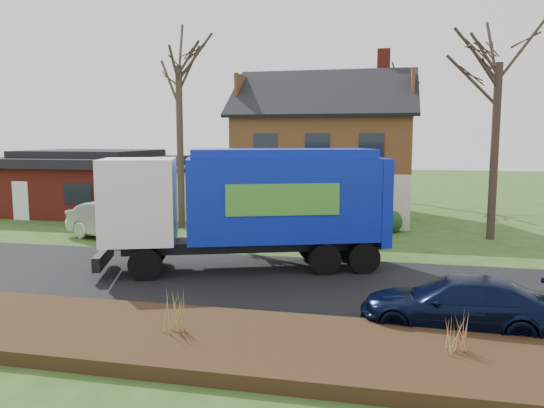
# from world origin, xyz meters

# --- Properties ---
(ground) EXTENTS (120.00, 120.00, 0.00)m
(ground) POSITION_xyz_m (0.00, 0.00, 0.00)
(ground) COLOR #274717
(ground) RESTS_ON ground
(road) EXTENTS (80.00, 7.00, 0.02)m
(road) POSITION_xyz_m (0.00, 0.00, 0.01)
(road) COLOR black
(road) RESTS_ON ground
(mulch_verge) EXTENTS (80.00, 3.50, 0.30)m
(mulch_verge) POSITION_xyz_m (0.00, -5.30, 0.15)
(mulch_verge) COLOR black
(mulch_verge) RESTS_ON ground
(main_house) EXTENTS (12.95, 8.95, 9.26)m
(main_house) POSITION_xyz_m (1.49, 13.91, 4.03)
(main_house) COLOR beige
(main_house) RESTS_ON ground
(ranch_house) EXTENTS (9.80, 8.20, 3.70)m
(ranch_house) POSITION_xyz_m (-12.00, 13.00, 1.81)
(ranch_house) COLOR maroon
(ranch_house) RESTS_ON ground
(garbage_truck) EXTENTS (9.81, 5.58, 4.08)m
(garbage_truck) POSITION_xyz_m (1.01, 1.51, 2.35)
(garbage_truck) COLOR black
(garbage_truck) RESTS_ON ground
(silver_sedan) EXTENTS (5.39, 3.48, 1.68)m
(silver_sedan) POSITION_xyz_m (-6.06, 5.26, 0.84)
(silver_sedan) COLOR #B4B8BC
(silver_sedan) RESTS_ON ground
(navy_wagon) EXTENTS (4.47, 1.97, 1.28)m
(navy_wagon) POSITION_xyz_m (7.09, -3.12, 0.64)
(navy_wagon) COLOR black
(navy_wagon) RESTS_ON ground
(tree_front_west) EXTENTS (3.68, 3.68, 10.94)m
(tree_front_west) POSITION_xyz_m (-4.55, 8.83, 9.01)
(tree_front_west) COLOR #3F3426
(tree_front_west) RESTS_ON ground
(tree_front_east) EXTENTS (3.92, 3.92, 10.88)m
(tree_front_east) POSITION_xyz_m (9.89, 8.92, 8.84)
(tree_front_east) COLOR #392922
(tree_front_east) RESTS_ON ground
(tree_back) EXTENTS (3.32, 3.32, 10.50)m
(tree_back) POSITION_xyz_m (6.13, 22.15, 8.75)
(tree_back) COLOR #392F22
(tree_back) RESTS_ON ground
(grass_clump_mid) EXTENTS (0.33, 0.28, 0.93)m
(grass_clump_mid) POSITION_xyz_m (1.09, -5.30, 0.77)
(grass_clump_mid) COLOR #9E8E46
(grass_clump_mid) RESTS_ON mulch_verge
(grass_clump_east) EXTENTS (0.33, 0.27, 0.82)m
(grass_clump_east) POSITION_xyz_m (6.88, -5.15, 0.71)
(grass_clump_east) COLOR tan
(grass_clump_east) RESTS_ON mulch_verge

